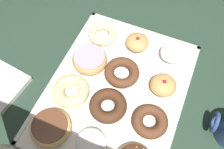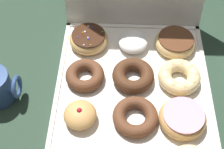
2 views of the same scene
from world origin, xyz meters
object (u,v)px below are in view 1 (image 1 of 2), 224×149
(donut_box, at_px, (116,92))
(pink_frosted_donut_5, at_px, (90,59))
(jelly_filled_donut_3, at_px, (163,85))
(chocolate_cake_ring_donut_7, at_px, (108,105))
(powdered_filled_donut_0, at_px, (172,53))
(cruller_donut_8, at_px, (71,91))
(jelly_filled_donut_1, at_px, (136,42))
(chocolate_frosted_donut_11, at_px, (51,127))
(napkin_stack, at_px, (0,85))
(chocolate_cake_ring_donut_4, at_px, (122,72))
(powdered_filled_donut_10, at_px, (90,142))
(cruller_donut_2, at_px, (102,33))
(chocolate_cake_ring_donut_6, at_px, (150,121))

(donut_box, distance_m, pink_frosted_donut_5, 0.14)
(jelly_filled_donut_3, distance_m, chocolate_cake_ring_donut_7, 0.19)
(powdered_filled_donut_0, bearing_deg, cruller_donut_8, 45.99)
(jelly_filled_donut_1, relative_size, chocolate_frosted_donut_11, 0.68)
(jelly_filled_donut_3, relative_size, pink_frosted_donut_5, 0.70)
(cruller_donut_8, bearing_deg, jelly_filled_donut_3, -153.45)
(donut_box, distance_m, jelly_filled_donut_3, 0.15)
(donut_box, relative_size, pink_frosted_donut_5, 4.60)
(napkin_stack, bearing_deg, donut_box, -160.16)
(chocolate_cake_ring_donut_4, xyz_separation_m, powdered_filled_donut_10, (-0.00, 0.25, 0.00))
(jelly_filled_donut_3, xyz_separation_m, napkin_stack, (0.49, 0.20, -0.02))
(donut_box, bearing_deg, pink_frosted_donut_5, -27.92)
(jelly_filled_donut_1, height_order, jelly_filled_donut_3, jelly_filled_donut_3)
(jelly_filled_donut_1, bearing_deg, pink_frosted_donut_5, 47.84)
(donut_box, distance_m, powdered_filled_donut_0, 0.24)
(napkin_stack, bearing_deg, pink_frosted_donut_5, -140.31)
(powdered_filled_donut_0, xyz_separation_m, chocolate_frosted_donut_11, (0.25, 0.39, -0.00))
(jelly_filled_donut_1, bearing_deg, napkin_stack, 42.69)
(jelly_filled_donut_3, bearing_deg, cruller_donut_8, 26.55)
(cruller_donut_2, distance_m, napkin_stack, 0.39)
(cruller_donut_2, bearing_deg, jelly_filled_donut_3, 155.39)
(powdered_filled_donut_10, distance_m, chocolate_frosted_donut_11, 0.12)
(donut_box, relative_size, cruller_donut_2, 5.11)
(jelly_filled_donut_3, relative_size, chocolate_cake_ring_donut_4, 0.72)
(chocolate_cake_ring_donut_6, xyz_separation_m, powdered_filled_donut_10, (0.14, 0.13, 0.00))
(donut_box, height_order, chocolate_cake_ring_donut_7, chocolate_cake_ring_donut_7)
(cruller_donut_2, height_order, chocolate_cake_ring_donut_6, same)
(chocolate_cake_ring_donut_7, bearing_deg, napkin_stack, 10.34)
(chocolate_frosted_donut_11, bearing_deg, cruller_donut_8, -89.73)
(powdered_filled_donut_10, bearing_deg, chocolate_cake_ring_donut_6, -137.30)
(donut_box, xyz_separation_m, jelly_filled_donut_1, (0.00, -0.20, 0.03))
(chocolate_cake_ring_donut_6, height_order, napkin_stack, chocolate_cake_ring_donut_6)
(jelly_filled_donut_1, relative_size, chocolate_cake_ring_donut_4, 0.70)
(pink_frosted_donut_5, bearing_deg, powdered_filled_donut_10, 115.54)
(jelly_filled_donut_1, height_order, chocolate_cake_ring_donut_7, jelly_filled_donut_1)
(jelly_filled_donut_3, bearing_deg, powdered_filled_donut_10, 61.64)
(powdered_filled_donut_0, relative_size, napkin_stack, 0.56)
(chocolate_cake_ring_donut_6, relative_size, cruller_donut_8, 0.92)
(chocolate_cake_ring_donut_6, xyz_separation_m, chocolate_cake_ring_donut_7, (0.13, 0.00, 0.00))
(chocolate_cake_ring_donut_7, xyz_separation_m, chocolate_frosted_donut_11, (0.13, 0.13, 0.00))
(jelly_filled_donut_1, height_order, chocolate_cake_ring_donut_4, jelly_filled_donut_1)
(chocolate_cake_ring_donut_7, bearing_deg, pink_frosted_donut_5, -46.60)
(jelly_filled_donut_1, xyz_separation_m, pink_frosted_donut_5, (0.12, 0.13, -0.00))
(napkin_stack, bearing_deg, powdered_filled_donut_0, -145.90)
(pink_frosted_donut_5, bearing_deg, jelly_filled_donut_1, -132.16)
(powdered_filled_donut_0, bearing_deg, powdered_filled_donut_10, 71.55)
(jelly_filled_donut_3, bearing_deg, donut_box, 26.47)
(cruller_donut_2, relative_size, chocolate_cake_ring_donut_4, 0.93)
(jelly_filled_donut_1, bearing_deg, chocolate_cake_ring_donut_6, 118.33)
(chocolate_frosted_donut_11, bearing_deg, chocolate_cake_ring_donut_7, -134.58)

